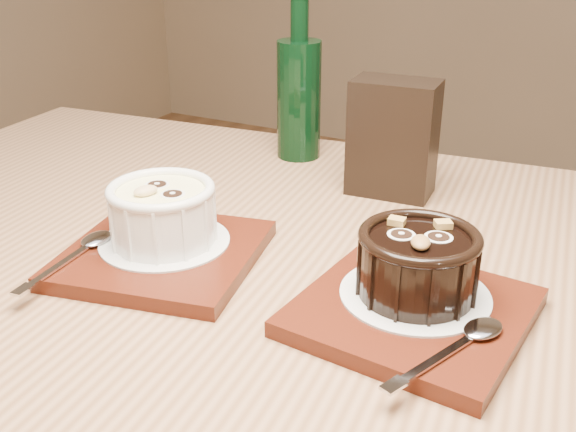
% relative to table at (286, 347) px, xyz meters
% --- Properties ---
extents(table, '(1.27, 0.91, 0.75)m').
position_rel_table_xyz_m(table, '(0.00, 0.00, 0.00)').
color(table, brown).
rests_on(table, ground).
extents(tray_left, '(0.21, 0.21, 0.01)m').
position_rel_table_xyz_m(tray_left, '(-0.12, -0.04, 0.10)').
color(tray_left, '#4E1A0D').
rests_on(tray_left, table).
extents(doily_left, '(0.13, 0.13, 0.00)m').
position_rel_table_xyz_m(doily_left, '(-0.12, -0.03, 0.11)').
color(doily_left, white).
rests_on(doily_left, tray_left).
extents(ramekin_white, '(0.11, 0.11, 0.06)m').
position_rel_table_xyz_m(ramekin_white, '(-0.12, -0.03, 0.14)').
color(ramekin_white, white).
rests_on(ramekin_white, doily_left).
extents(spoon_left, '(0.04, 0.14, 0.01)m').
position_rel_table_xyz_m(spoon_left, '(-0.18, -0.10, 0.11)').
color(spoon_left, silver).
rests_on(spoon_left, tray_left).
extents(tray_right, '(0.20, 0.20, 0.01)m').
position_rel_table_xyz_m(tray_right, '(0.14, -0.03, 0.10)').
color(tray_right, '#4E1A0D').
rests_on(tray_right, table).
extents(doily_right, '(0.13, 0.13, 0.00)m').
position_rel_table_xyz_m(doily_right, '(0.13, -0.01, 0.11)').
color(doily_right, white).
rests_on(doily_right, tray_right).
extents(ramekin_dark, '(0.10, 0.10, 0.06)m').
position_rel_table_xyz_m(ramekin_dark, '(0.13, -0.01, 0.14)').
color(ramekin_dark, black).
rests_on(ramekin_dark, doily_right).
extents(spoon_right, '(0.07, 0.13, 0.01)m').
position_rel_table_xyz_m(spoon_right, '(0.18, -0.07, 0.11)').
color(spoon_right, silver).
rests_on(spoon_right, tray_right).
extents(condiment_stand, '(0.10, 0.07, 0.14)m').
position_rel_table_xyz_m(condiment_stand, '(0.02, 0.23, 0.16)').
color(condiment_stand, black).
rests_on(condiment_stand, table).
extents(green_bottle, '(0.06, 0.06, 0.23)m').
position_rel_table_xyz_m(green_bottle, '(-0.14, 0.30, 0.18)').
color(green_bottle, black).
rests_on(green_bottle, table).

